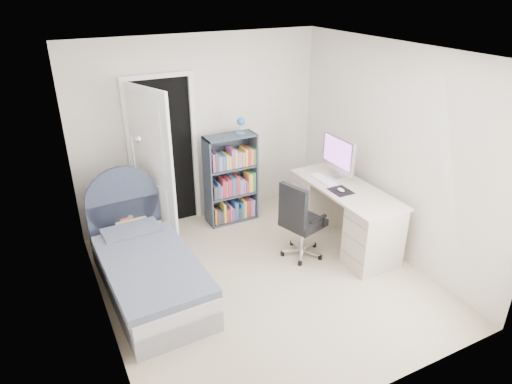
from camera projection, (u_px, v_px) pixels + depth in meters
name	position (u px, v px, depth m)	size (l,w,h in m)	color
room_shell	(264.00, 178.00, 4.67)	(3.50, 3.70, 2.60)	tan
door	(156.00, 161.00, 5.70)	(0.92, 0.78, 2.06)	black
bed	(148.00, 269.00, 4.93)	(0.95, 1.90, 1.15)	gray
nightstand	(129.00, 223.00, 5.63)	(0.37, 0.37, 0.56)	#D9C985
floor_lamp	(142.00, 205.00, 5.53)	(0.21, 0.21, 1.50)	silver
bookcase	(232.00, 182.00, 6.24)	(0.70, 0.30, 1.48)	#3A434F
desk	(344.00, 213.00, 5.74)	(0.64, 1.61, 1.32)	#C1B4A1
office_chair	(299.00, 218.00, 5.38)	(0.55, 0.56, 0.99)	silver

